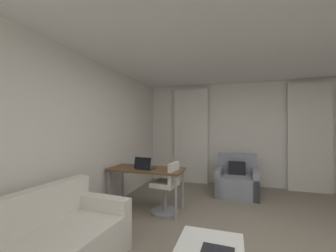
% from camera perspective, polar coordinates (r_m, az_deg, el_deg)
% --- Properties ---
extents(wall_window, '(5.12, 0.06, 2.60)m').
position_cam_1_polar(wall_window, '(5.65, 20.31, -2.09)').
color(wall_window, silver).
rests_on(wall_window, ground).
extents(wall_left, '(0.06, 6.12, 2.60)m').
position_cam_1_polar(wall_left, '(3.45, -23.26, -3.29)').
color(wall_left, silver).
rests_on(wall_left, ground).
extents(ceiling, '(5.12, 6.12, 0.06)m').
position_cam_1_polar(ceiling, '(2.87, 23.53, 23.31)').
color(ceiling, white).
rests_on(ceiling, wall_left).
extents(curtain_left_panel, '(0.90, 0.06, 2.50)m').
position_cam_1_polar(curtain_left_panel, '(5.63, 6.24, -2.63)').
color(curtain_left_panel, silver).
rests_on(curtain_left_panel, ground).
extents(curtain_right_panel, '(0.90, 0.06, 2.50)m').
position_cam_1_polar(curtain_right_panel, '(5.76, 34.18, -2.53)').
color(curtain_right_panel, silver).
rests_on(curtain_right_panel, ground).
extents(armchair, '(0.89, 0.84, 0.87)m').
position_cam_1_polar(armchair, '(4.98, 18.25, -14.13)').
color(armchair, gray).
rests_on(armchair, ground).
extents(desk, '(1.34, 0.59, 0.74)m').
position_cam_1_polar(desk, '(3.88, -5.93, -12.31)').
color(desk, brown).
rests_on(desk, ground).
extents(desk_chair, '(0.48, 0.48, 0.88)m').
position_cam_1_polar(desk_chair, '(3.76, -0.30, -17.12)').
color(desk_chair, gray).
rests_on(desk_chair, ground).
extents(laptop, '(0.35, 0.28, 0.22)m').
position_cam_1_polar(laptop, '(3.78, -6.42, -10.93)').
color(laptop, '#2D2D33').
rests_on(laptop, desk).
extents(magazine_open, '(0.29, 0.21, 0.01)m').
position_cam_1_polar(magazine_open, '(2.16, 13.35, -30.28)').
color(magazine_open, black).
rests_on(magazine_open, coffee_table).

